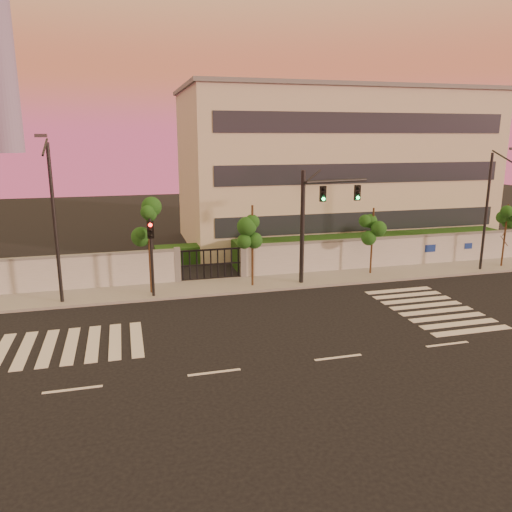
# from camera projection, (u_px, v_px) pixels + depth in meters

# --- Properties ---
(ground) EXTENTS (120.00, 120.00, 0.00)m
(ground) POSITION_uv_depth(u_px,v_px,m) (338.00, 358.00, 19.85)
(ground) COLOR black
(ground) RESTS_ON ground
(sidewalk) EXTENTS (60.00, 3.00, 0.15)m
(sidewalk) POSITION_uv_depth(u_px,v_px,m) (265.00, 283.00, 29.69)
(sidewalk) COLOR gray
(sidewalk) RESTS_ON ground
(perimeter_wall) EXTENTS (60.00, 0.36, 2.20)m
(perimeter_wall) POSITION_uv_depth(u_px,v_px,m) (260.00, 261.00, 30.90)
(perimeter_wall) COLOR #ACAFB4
(perimeter_wall) RESTS_ON ground
(hedge_row) EXTENTS (41.00, 4.25, 1.80)m
(hedge_row) POSITION_uv_depth(u_px,v_px,m) (265.00, 254.00, 33.79)
(hedge_row) COLOR black
(hedge_row) RESTS_ON ground
(institutional_building) EXTENTS (24.40, 12.40, 12.25)m
(institutional_building) POSITION_uv_depth(u_px,v_px,m) (332.00, 166.00, 41.32)
(institutional_building) COLOR beige
(institutional_building) RESTS_ON ground
(road_markings) EXTENTS (57.00, 7.62, 0.02)m
(road_markings) POSITION_uv_depth(u_px,v_px,m) (273.00, 327.00, 22.98)
(road_markings) COLOR silver
(road_markings) RESTS_ON ground
(street_tree_c) EXTENTS (1.38, 1.10, 5.23)m
(street_tree_c) POSITION_uv_depth(u_px,v_px,m) (149.00, 227.00, 26.83)
(street_tree_c) COLOR #382314
(street_tree_c) RESTS_ON ground
(street_tree_d) EXTENTS (1.51, 1.20, 4.82)m
(street_tree_d) POSITION_uv_depth(u_px,v_px,m) (253.00, 228.00, 28.22)
(street_tree_d) COLOR #382314
(street_tree_d) RESTS_ON ground
(street_tree_e) EXTENTS (1.45, 1.15, 4.29)m
(street_tree_e) POSITION_uv_depth(u_px,v_px,m) (373.00, 226.00, 30.90)
(street_tree_e) COLOR #382314
(street_tree_e) RESTS_ON ground
(street_tree_f) EXTENTS (1.42, 1.13, 4.28)m
(street_tree_f) POSITION_uv_depth(u_px,v_px,m) (506.00, 221.00, 32.66)
(street_tree_f) COLOR #382314
(street_tree_f) RESTS_ON ground
(traffic_signal_main) EXTENTS (4.23, 0.93, 6.72)m
(traffic_signal_main) POSITION_uv_depth(u_px,v_px,m) (316.00, 213.00, 28.83)
(traffic_signal_main) COLOR black
(traffic_signal_main) RESTS_ON ground
(traffic_signal_secondary) EXTENTS (0.34, 0.33, 4.37)m
(traffic_signal_secondary) POSITION_uv_depth(u_px,v_px,m) (151.00, 249.00, 26.45)
(traffic_signal_secondary) COLOR black
(traffic_signal_secondary) RESTS_ON ground
(streetlight_west) EXTENTS (0.52, 2.09, 8.69)m
(streetlight_west) POSITION_uv_depth(u_px,v_px,m) (54.00, 216.00, 24.90)
(streetlight_west) COLOR black
(streetlight_west) RESTS_ON ground
(streetlight_east) EXTENTS (0.47, 1.91, 7.95)m
(streetlight_east) POSITION_uv_depth(u_px,v_px,m) (489.00, 206.00, 31.40)
(streetlight_east) COLOR black
(streetlight_east) RESTS_ON ground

